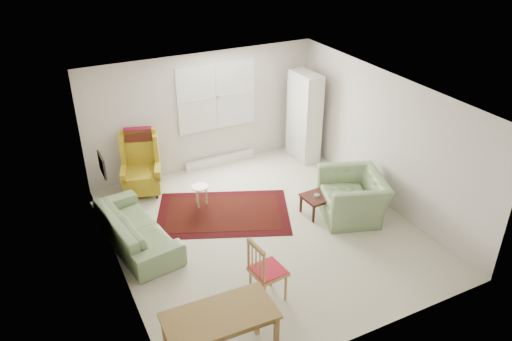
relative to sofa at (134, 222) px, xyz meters
name	(u,v)px	position (x,y,z in m)	size (l,w,h in m)	color
room	(259,162)	(2.12, -0.42, 0.83)	(5.04, 5.54, 2.51)	beige
rug	(223,213)	(1.67, 0.17, -0.41)	(2.42, 1.56, 0.02)	black
sofa	(134,222)	(0.00, 0.00, 0.00)	(2.09, 0.82, 0.84)	#718B5D
armchair	(353,192)	(3.78, -0.91, 0.05)	(1.22, 1.07, 0.95)	#718B5D
wingback_chair	(140,165)	(0.55, 1.58, 0.21)	(0.73, 0.77, 1.26)	#B0961B
coffee_table	(316,205)	(3.20, -0.61, -0.23)	(0.47, 0.47, 0.39)	#3E1913
stool	(200,196)	(1.40, 0.63, -0.21)	(0.32, 0.32, 0.43)	white
cabinet	(305,117)	(4.20, 1.50, 0.56)	(0.41, 0.79, 1.97)	white
desk	(221,340)	(0.29, -2.98, 0.00)	(1.34, 0.67, 0.85)	#A47F42
desk_chair	(268,270)	(1.37, -2.17, 0.10)	(0.45, 0.45, 1.04)	#A47F42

